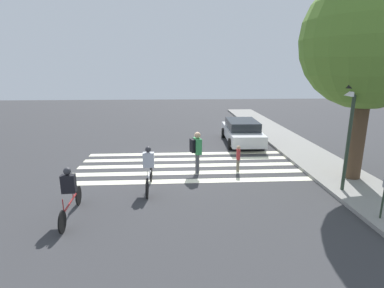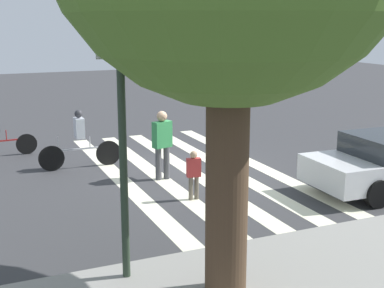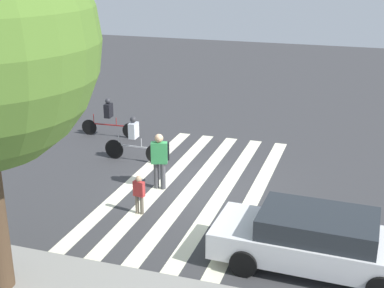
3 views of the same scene
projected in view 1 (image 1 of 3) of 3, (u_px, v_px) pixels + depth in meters
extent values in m
plane|color=#38383A|center=(187.00, 166.00, 13.90)|extent=(60.00, 60.00, 0.00)
cube|color=gray|center=(318.00, 162.00, 14.23)|extent=(36.00, 2.50, 0.14)
cube|color=#F2EDCC|center=(186.00, 154.00, 15.81)|extent=(0.46, 10.00, 0.01)
cube|color=#F2EDCC|center=(187.00, 159.00, 14.86)|extent=(0.46, 10.00, 0.01)
cube|color=#F2EDCC|center=(187.00, 165.00, 13.90)|extent=(0.46, 10.00, 0.01)
cube|color=#F2EDCC|center=(188.00, 173.00, 12.95)|extent=(0.46, 10.00, 0.01)
cube|color=#F2EDCC|center=(189.00, 181.00, 12.00)|extent=(0.46, 10.00, 0.01)
cylinder|color=#283828|center=(350.00, 128.00, 10.26)|extent=(0.12, 0.12, 4.79)
cube|color=black|center=(351.00, 75.00, 9.81)|extent=(0.32, 0.26, 0.84)
cube|color=silver|center=(349.00, 94.00, 9.96)|extent=(0.60, 0.02, 0.16)
sphere|color=#590F0F|center=(347.00, 68.00, 9.75)|extent=(0.15, 0.15, 0.15)
sphere|color=#59470F|center=(346.00, 75.00, 9.80)|extent=(0.15, 0.15, 0.15)
sphere|color=#26D83F|center=(345.00, 82.00, 9.86)|extent=(0.15, 0.15, 0.15)
cylinder|color=#283828|center=(382.00, 205.00, 8.67)|extent=(0.06, 0.06, 1.11)
cylinder|color=#4C3826|center=(357.00, 138.00, 11.64)|extent=(0.61, 0.61, 3.52)
sphere|color=#567F2D|center=(370.00, 40.00, 10.74)|extent=(4.96, 4.96, 4.96)
cylinder|color=#4C4C51|center=(197.00, 162.00, 13.00)|extent=(0.16, 0.16, 0.85)
cylinder|color=#4C4C51|center=(198.00, 164.00, 12.78)|extent=(0.16, 0.16, 0.85)
cube|color=#338C4C|center=(197.00, 146.00, 12.70)|extent=(0.54, 0.36, 0.68)
sphere|color=tan|center=(197.00, 135.00, 12.59)|extent=(0.27, 0.27, 0.27)
cube|color=black|center=(193.00, 146.00, 12.75)|extent=(0.41, 0.28, 0.57)
cylinder|color=#6B6051|center=(238.00, 164.00, 13.19)|extent=(0.10, 0.10, 0.55)
cylinder|color=#6B6051|center=(238.00, 166.00, 13.05)|extent=(0.10, 0.10, 0.55)
cube|color=#B73333|center=(238.00, 154.00, 13.00)|extent=(0.34, 0.19, 0.43)
sphere|color=tan|center=(239.00, 148.00, 12.92)|extent=(0.17, 0.17, 0.17)
cylinder|color=black|center=(147.00, 188.00, 10.38)|extent=(0.71, 0.05, 0.71)
cylinder|color=black|center=(151.00, 173.00, 11.91)|extent=(0.71, 0.05, 0.71)
cube|color=#B2B2B7|center=(149.00, 175.00, 11.10)|extent=(1.35, 0.05, 0.04)
cylinder|color=#B2B2B7|center=(150.00, 169.00, 11.33)|extent=(0.03, 0.03, 0.32)
cylinder|color=#B2B2B7|center=(147.00, 176.00, 10.47)|extent=(0.03, 0.03, 0.40)
cube|color=silver|center=(149.00, 160.00, 10.95)|extent=(0.24, 0.40, 0.55)
sphere|color=#333338|center=(148.00, 149.00, 10.85)|extent=(0.22, 0.22, 0.22)
cylinder|color=black|center=(62.00, 222.00, 8.18)|extent=(0.63, 0.08, 0.63)
cylinder|color=black|center=(79.00, 195.00, 9.88)|extent=(0.63, 0.08, 0.63)
cube|color=maroon|center=(71.00, 202.00, 8.99)|extent=(1.50, 0.12, 0.04)
cylinder|color=maroon|center=(73.00, 193.00, 9.25)|extent=(0.03, 0.03, 0.32)
cylinder|color=maroon|center=(63.00, 206.00, 8.30)|extent=(0.03, 0.03, 0.40)
cube|color=black|center=(69.00, 184.00, 8.84)|extent=(0.26, 0.41, 0.55)
sphere|color=#333338|center=(67.00, 171.00, 8.75)|extent=(0.22, 0.22, 0.22)
cube|color=silver|center=(242.00, 134.00, 17.94)|extent=(4.83, 2.00, 0.63)
cube|color=#23282D|center=(242.00, 124.00, 17.80)|extent=(2.68, 1.78, 0.49)
cylinder|color=black|center=(263.00, 144.00, 16.59)|extent=(0.65, 0.22, 0.64)
cylinder|color=black|center=(230.00, 144.00, 16.55)|extent=(0.65, 0.22, 0.64)
cylinder|color=black|center=(251.00, 133.00, 19.46)|extent=(0.65, 0.22, 0.64)
cylinder|color=black|center=(224.00, 133.00, 19.42)|extent=(0.65, 0.22, 0.64)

